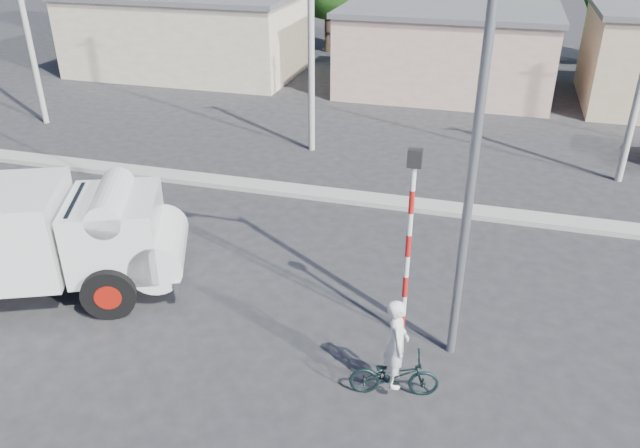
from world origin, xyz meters
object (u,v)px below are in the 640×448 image
(truck, at_px, (35,237))
(bicycle, at_px, (394,375))
(traffic_pole, at_px, (409,231))
(streetlight, at_px, (468,128))
(cyclist, at_px, (395,356))

(truck, bearing_deg, bicycle, -30.84)
(traffic_pole, bearing_deg, streetlight, -17.73)
(bicycle, bearing_deg, cyclist, -102.29)
(bicycle, distance_m, cyclist, 0.48)
(truck, height_order, streetlight, streetlight)
(streetlight, bearing_deg, bicycle, -116.18)
(traffic_pole, xyz_separation_m, streetlight, (0.94, -0.30, 2.37))
(bicycle, height_order, streetlight, streetlight)
(bicycle, relative_size, traffic_pole, 0.40)
(truck, distance_m, cyclist, 8.87)
(streetlight, bearing_deg, traffic_pole, 162.27)
(truck, xyz_separation_m, bicycle, (8.77, -1.17, -1.10))
(bicycle, xyz_separation_m, streetlight, (0.80, 1.63, 4.51))
(truck, relative_size, cyclist, 3.84)
(truck, height_order, traffic_pole, traffic_pole)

